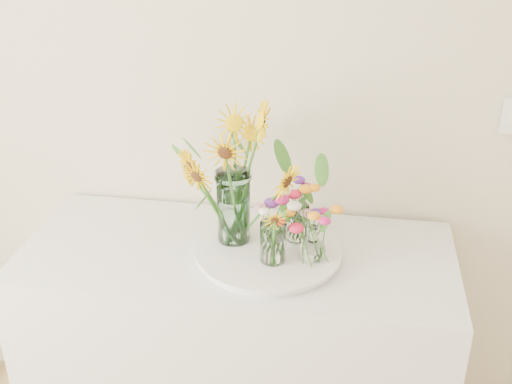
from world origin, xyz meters
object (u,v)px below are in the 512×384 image
counter (238,359)px  small_vase_b (313,243)px  tray (268,254)px  mason_jar (233,207)px  small_vase_c (297,223)px  small_vase_a (273,243)px

counter → small_vase_b: small_vase_b is taller
counter → tray: 0.47m
mason_jar → small_vase_c: 0.21m
small_vase_a → small_vase_b: bearing=13.8°
counter → small_vase_c: bearing=16.8°
mason_jar → small_vase_c: mason_jar is taller
counter → tray: (0.11, -0.02, 0.46)m
tray → small_vase_c: size_ratio=3.48×
counter → small_vase_b: 0.59m
mason_jar → small_vase_b: (0.26, -0.08, -0.06)m
tray → mason_jar: mason_jar is taller
mason_jar → small_vase_c: bearing=9.5°
counter → tray: tray is taller
small_vase_a → tray: bearing=109.8°
small_vase_b → small_vase_a: bearing=-166.2°
mason_jar → small_vase_a: mason_jar is taller
counter → small_vase_a: (0.13, -0.08, 0.54)m
counter → small_vase_a: bearing=-32.7°
mason_jar → small_vase_a: (0.14, -0.11, -0.06)m
small_vase_b → small_vase_c: (-0.06, 0.11, 0.00)m
tray → small_vase_a: small_vase_a is taller
counter → tray: size_ratio=3.18×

